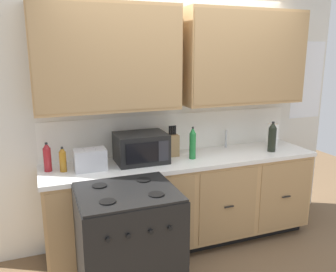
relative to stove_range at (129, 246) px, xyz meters
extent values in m
plane|color=brown|center=(0.75, 0.33, -0.47)|extent=(8.00, 8.00, 0.00)
cube|color=silver|center=(0.75, 0.96, 0.81)|extent=(3.94, 0.05, 2.56)
cube|color=white|center=(0.75, 0.93, 0.66)|extent=(2.74, 0.01, 0.40)
cube|color=tan|center=(0.04, 0.76, 1.44)|extent=(1.32, 0.34, 0.95)
cube|color=#A58052|center=(0.04, 0.59, 1.44)|extent=(1.29, 0.01, 0.89)
cube|color=tan|center=(1.46, 0.76, 1.44)|extent=(1.32, 0.34, 0.95)
cube|color=#A58052|center=(1.46, 0.59, 1.44)|extent=(1.29, 0.01, 0.89)
cube|color=white|center=(2.47, 0.93, 1.16)|extent=(0.44, 0.01, 0.90)
cube|color=black|center=(0.75, 0.66, -0.42)|extent=(2.68, 0.48, 0.10)
cube|color=tan|center=(0.75, 0.63, 0.03)|extent=(2.74, 0.60, 0.79)
cube|color=#A88354|center=(-0.28, 0.33, 0.03)|extent=(0.63, 0.01, 0.73)
cube|color=black|center=(-0.28, 0.31, 0.02)|extent=(0.10, 0.01, 0.01)
cube|color=#A88354|center=(0.41, 0.33, 0.03)|extent=(0.63, 0.01, 0.73)
cube|color=black|center=(0.41, 0.31, 0.02)|extent=(0.10, 0.01, 0.01)
cube|color=#A88354|center=(1.09, 0.33, 0.03)|extent=(0.63, 0.01, 0.73)
cube|color=black|center=(1.09, 0.31, 0.02)|extent=(0.10, 0.01, 0.01)
cube|color=#A88354|center=(1.78, 0.33, 0.03)|extent=(0.63, 0.01, 0.73)
cube|color=black|center=(1.78, 0.31, 0.02)|extent=(0.10, 0.01, 0.01)
cube|color=white|center=(0.75, 0.63, 0.44)|extent=(2.77, 0.63, 0.04)
cube|color=#A8AAAF|center=(1.33, 0.66, 0.45)|extent=(0.56, 0.38, 0.02)
cube|color=black|center=(0.00, 0.00, -0.01)|extent=(0.76, 0.66, 0.92)
cube|color=black|center=(0.00, 0.00, 0.46)|extent=(0.74, 0.65, 0.02)
cylinder|color=black|center=(-0.18, -0.16, 0.47)|extent=(0.12, 0.12, 0.01)
cylinder|color=black|center=(0.18, -0.16, 0.47)|extent=(0.12, 0.12, 0.01)
cylinder|color=black|center=(-0.18, 0.16, 0.47)|extent=(0.12, 0.12, 0.01)
cylinder|color=black|center=(0.18, 0.16, 0.47)|extent=(0.12, 0.12, 0.01)
cylinder|color=black|center=(-0.22, -0.34, 0.28)|extent=(0.03, 0.02, 0.03)
cylinder|color=black|center=(-0.08, -0.34, 0.28)|extent=(0.03, 0.02, 0.03)
cylinder|color=black|center=(0.08, -0.34, 0.28)|extent=(0.03, 0.02, 0.03)
cylinder|color=black|center=(0.22, -0.34, 0.28)|extent=(0.03, 0.02, 0.03)
cube|color=black|center=(0.31, 0.67, 0.60)|extent=(0.48, 0.36, 0.28)
cube|color=black|center=(0.27, 0.49, 0.60)|extent=(0.31, 0.01, 0.19)
cube|color=#28282D|center=(0.48, 0.49, 0.60)|extent=(0.10, 0.01, 0.19)
cube|color=#B7B7BC|center=(-0.18, 0.61, 0.56)|extent=(0.28, 0.18, 0.19)
cube|color=black|center=(-0.23, 0.61, 0.65)|extent=(0.02, 0.13, 0.01)
cube|color=black|center=(-0.13, 0.61, 0.65)|extent=(0.02, 0.13, 0.01)
cube|color=#9C794E|center=(0.67, 0.77, 0.57)|extent=(0.11, 0.14, 0.22)
cylinder|color=black|center=(0.64, 0.76, 0.73)|extent=(0.02, 0.02, 0.09)
cylinder|color=black|center=(0.66, 0.76, 0.73)|extent=(0.02, 0.02, 0.09)
cylinder|color=black|center=(0.68, 0.76, 0.73)|extent=(0.02, 0.02, 0.09)
cylinder|color=black|center=(0.70, 0.76, 0.73)|extent=(0.02, 0.02, 0.09)
cylinder|color=#B2B5BA|center=(1.33, 0.84, 0.56)|extent=(0.02, 0.02, 0.20)
cylinder|color=white|center=(1.83, 0.68, 0.59)|extent=(0.12, 0.12, 0.26)
cylinder|color=#237A38|center=(0.82, 0.59, 0.59)|extent=(0.06, 0.06, 0.26)
cone|color=#237A38|center=(0.82, 0.59, 0.75)|extent=(0.06, 0.06, 0.06)
cylinder|color=black|center=(0.82, 0.59, 0.78)|extent=(0.02, 0.02, 0.02)
cylinder|color=maroon|center=(-0.54, 0.70, 0.57)|extent=(0.07, 0.07, 0.21)
cone|color=maroon|center=(-0.54, 0.70, 0.70)|extent=(0.06, 0.06, 0.05)
cylinder|color=black|center=(-0.54, 0.70, 0.72)|extent=(0.02, 0.02, 0.02)
cylinder|color=#9E6619|center=(-0.41, 0.64, 0.55)|extent=(0.06, 0.06, 0.18)
cone|color=#9E6619|center=(-0.41, 0.64, 0.67)|extent=(0.05, 0.05, 0.04)
cylinder|color=black|center=(-0.41, 0.64, 0.68)|extent=(0.02, 0.02, 0.02)
cylinder|color=black|center=(1.71, 0.53, 0.59)|extent=(0.08, 0.08, 0.26)
cone|color=black|center=(1.71, 0.53, 0.75)|extent=(0.07, 0.07, 0.06)
cylinder|color=black|center=(1.71, 0.53, 0.78)|extent=(0.03, 0.03, 0.02)
camera|label=1|loc=(-0.59, -2.43, 1.49)|focal=37.38mm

